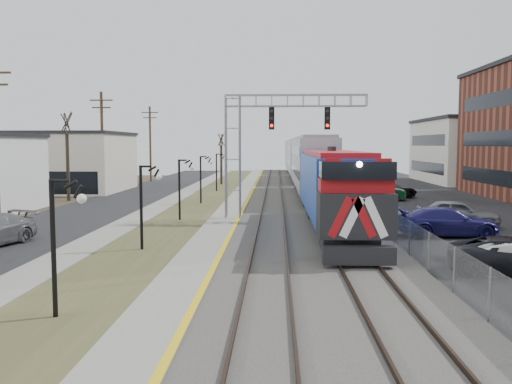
{
  "coord_description": "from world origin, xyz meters",
  "views": [
    {
      "loc": [
        2.29,
        -6.87,
        4.97
      ],
      "look_at": [
        1.29,
        20.01,
        2.6
      ],
      "focal_mm": 38.0,
      "sensor_mm": 36.0,
      "label": 1
    }
  ],
  "objects": [
    {
      "name": "street_west",
      "position": [
        -11.5,
        35.0,
        0.02
      ],
      "size": [
        7.0,
        120.0,
        0.04
      ],
      "primitive_type": "cube",
      "color": "black",
      "rests_on": "ground"
    },
    {
      "name": "sidewalk",
      "position": [
        -7.0,
        35.0,
        0.04
      ],
      "size": [
        2.0,
        120.0,
        0.08
      ],
      "primitive_type": "cube",
      "color": "gray",
      "rests_on": "ground"
    },
    {
      "name": "grass_median",
      "position": [
        -4.0,
        35.0,
        0.03
      ],
      "size": [
        4.0,
        120.0,
        0.06
      ],
      "primitive_type": "cube",
      "color": "#414826",
      "rests_on": "ground"
    },
    {
      "name": "platform",
      "position": [
        -1.0,
        35.0,
        0.12
      ],
      "size": [
        2.0,
        120.0,
        0.24
      ],
      "primitive_type": "cube",
      "color": "gray",
      "rests_on": "ground"
    },
    {
      "name": "ballast_bed",
      "position": [
        4.0,
        35.0,
        0.1
      ],
      "size": [
        8.0,
        120.0,
        0.2
      ],
      "primitive_type": "cube",
      "color": "#595651",
      "rests_on": "ground"
    },
    {
      "name": "parking_lot",
      "position": [
        16.0,
        35.0,
        0.02
      ],
      "size": [
        16.0,
        120.0,
        0.04
      ],
      "primitive_type": "cube",
      "color": "black",
      "rests_on": "ground"
    },
    {
      "name": "platform_edge",
      "position": [
        -0.12,
        35.0,
        0.24
      ],
      "size": [
        0.24,
        120.0,
        0.01
      ],
      "primitive_type": "cube",
      "color": "gold",
      "rests_on": "platform"
    },
    {
      "name": "track_near",
      "position": [
        2.0,
        35.0,
        0.28
      ],
      "size": [
        1.58,
        120.0,
        0.15
      ],
      "color": "#2D2119",
      "rests_on": "ballast_bed"
    },
    {
      "name": "track_far",
      "position": [
        5.5,
        35.0,
        0.28
      ],
      "size": [
        1.58,
        120.0,
        0.15
      ],
      "color": "#2D2119",
      "rests_on": "ballast_bed"
    },
    {
      "name": "train",
      "position": [
        5.5,
        58.26,
        2.92
      ],
      "size": [
        3.0,
        85.85,
        5.33
      ],
      "color": "#143BA5",
      "rests_on": "ground"
    },
    {
      "name": "signal_gantry",
      "position": [
        1.22,
        27.99,
        5.59
      ],
      "size": [
        9.0,
        1.07,
        8.15
      ],
      "color": "gray",
      "rests_on": "ground"
    },
    {
      "name": "lampposts",
      "position": [
        -4.0,
        18.29,
        2.0
      ],
      "size": [
        0.14,
        62.14,
        4.0
      ],
      "color": "black",
      "rests_on": "ground"
    },
    {
      "name": "fence",
      "position": [
        8.2,
        35.0,
        0.8
      ],
      "size": [
        0.04,
        120.0,
        1.6
      ],
      "primitive_type": "cube",
      "color": "gray",
      "rests_on": "ground"
    },
    {
      "name": "bare_trees",
      "position": [
        -12.66,
        38.91,
        2.7
      ],
      "size": [
        12.3,
        42.3,
        5.95
      ],
      "color": "#382D23",
      "rests_on": "ground"
    },
    {
      "name": "car_lot_d",
      "position": [
        11.51,
        22.29,
        0.78
      ],
      "size": [
        5.4,
        2.28,
        1.56
      ],
      "primitive_type": "imported",
      "rotation": [
        0.0,
        0.0,
        1.59
      ],
      "color": "navy",
      "rests_on": "ground"
    },
    {
      "name": "car_lot_e",
      "position": [
        13.16,
        25.67,
        0.82
      ],
      "size": [
        5.14,
        2.98,
        1.64
      ],
      "primitive_type": "imported",
      "rotation": [
        0.0,
        0.0,
        1.34
      ],
      "color": "gray",
      "rests_on": "ground"
    },
    {
      "name": "car_lot_f",
      "position": [
        11.5,
        41.5,
        0.76
      ],
      "size": [
        4.89,
        2.67,
        1.53
      ],
      "primitive_type": "imported",
      "rotation": [
        0.0,
        0.0,
        1.33
      ],
      "color": "#0B3919",
      "rests_on": "ground"
    },
    {
      "name": "car_lot_g",
      "position": [
        12.78,
        43.43,
        0.72
      ],
      "size": [
        5.67,
        3.93,
        1.44
      ],
      "primitive_type": "imported",
      "rotation": [
        0.0,
        0.0,
        1.9
      ],
      "color": "black",
      "rests_on": "ground"
    }
  ]
}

